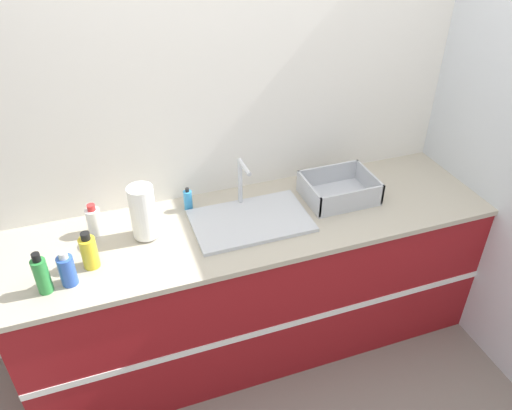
% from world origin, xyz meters
% --- Properties ---
extents(ground_plane, '(12.00, 12.00, 0.00)m').
position_xyz_m(ground_plane, '(0.00, 0.00, 0.00)').
color(ground_plane, slate).
extents(wall_back, '(4.90, 0.06, 2.60)m').
position_xyz_m(wall_back, '(0.00, 0.71, 1.30)').
color(wall_back, silver).
rests_on(wall_back, ground_plane).
extents(wall_right, '(0.06, 2.68, 2.60)m').
position_xyz_m(wall_right, '(1.28, 0.34, 1.30)').
color(wall_right, silver).
rests_on(wall_right, ground_plane).
extents(counter_cabinet, '(2.53, 0.70, 0.89)m').
position_xyz_m(counter_cabinet, '(0.00, 0.34, 0.45)').
color(counter_cabinet, maroon).
rests_on(counter_cabinet, ground_plane).
extents(sink, '(0.60, 0.38, 0.29)m').
position_xyz_m(sink, '(-0.03, 0.34, 0.91)').
color(sink, silver).
rests_on(sink, counter_cabinet).
extents(paper_towel_roll, '(0.12, 0.12, 0.29)m').
position_xyz_m(paper_towel_roll, '(-0.56, 0.39, 1.04)').
color(paper_towel_roll, '#4C4C51').
rests_on(paper_towel_roll, counter_cabinet).
extents(dish_rack, '(0.38, 0.30, 0.13)m').
position_xyz_m(dish_rack, '(0.50, 0.39, 0.93)').
color(dish_rack, '#B7BABF').
rests_on(dish_rack, counter_cabinet).
extents(bottle_blue, '(0.07, 0.07, 0.18)m').
position_xyz_m(bottle_blue, '(-0.93, 0.17, 0.97)').
color(bottle_blue, '#2D56B7').
rests_on(bottle_blue, counter_cabinet).
extents(bottle_white_spray, '(0.07, 0.07, 0.17)m').
position_xyz_m(bottle_white_spray, '(-0.79, 0.50, 0.97)').
color(bottle_white_spray, white).
rests_on(bottle_white_spray, counter_cabinet).
extents(bottle_yellow, '(0.08, 0.08, 0.19)m').
position_xyz_m(bottle_yellow, '(-0.83, 0.25, 0.98)').
color(bottle_yellow, yellow).
rests_on(bottle_yellow, counter_cabinet).
extents(bottle_green, '(0.06, 0.06, 0.21)m').
position_xyz_m(bottle_green, '(-1.03, 0.15, 0.98)').
color(bottle_green, '#2D8C3D').
rests_on(bottle_green, counter_cabinet).
extents(soap_dispenser, '(0.05, 0.05, 0.13)m').
position_xyz_m(soap_dispenser, '(-0.31, 0.55, 0.95)').
color(soap_dispenser, '#338CCC').
rests_on(soap_dispenser, counter_cabinet).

